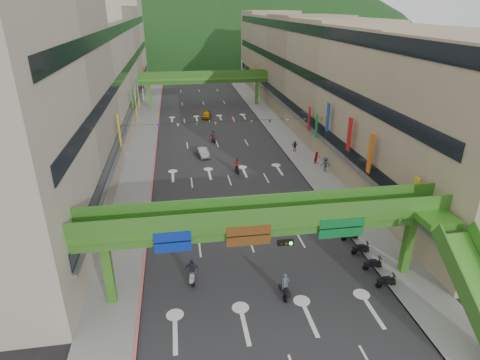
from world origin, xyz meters
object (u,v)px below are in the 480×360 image
at_px(scooter_rider_near, 285,287).
at_px(scooter_rider_mid, 237,165).
at_px(pedestrian_red, 317,159).
at_px(car_yellow, 206,114).
at_px(overpass_near, 282,229).
at_px(car_silver, 202,152).

xyz_separation_m(scooter_rider_near, scooter_rider_mid, (0.16, 23.61, 0.10)).
height_order(scooter_rider_mid, pedestrian_red, scooter_rider_mid).
bearing_deg(car_yellow, scooter_rider_near, -80.14).
bearing_deg(scooter_rider_near, overpass_near, 103.07).
bearing_deg(car_silver, scooter_rider_mid, -70.03).
bearing_deg(pedestrian_red, scooter_rider_near, -143.95).
bearing_deg(car_yellow, overpass_near, -80.31).
distance_m(scooter_rider_mid, pedestrian_red, 10.85).
height_order(scooter_rider_mid, car_yellow, scooter_rider_mid).
bearing_deg(scooter_rider_mid, pedestrian_red, 6.64).
xyz_separation_m(scooter_rider_mid, pedestrian_red, (10.78, 1.25, -0.21)).
xyz_separation_m(overpass_near, pedestrian_red, (11.11, 24.11, -4.41)).
xyz_separation_m(scooter_rider_near, car_yellow, (-1.44, 51.05, -0.25)).
bearing_deg(scooter_rider_mid, overpass_near, -90.84).
bearing_deg(overpass_near, car_silver, 96.74).
bearing_deg(scooter_rider_near, car_silver, 96.90).
height_order(scooter_rider_near, car_silver, scooter_rider_near).
height_order(overpass_near, scooter_rider_near, overpass_near).
relative_size(scooter_rider_near, car_silver, 0.53).
bearing_deg(car_silver, car_yellow, 74.25).
bearing_deg(scooter_rider_mid, scooter_rider_near, -90.38).
height_order(scooter_rider_mid, car_silver, scooter_rider_mid).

